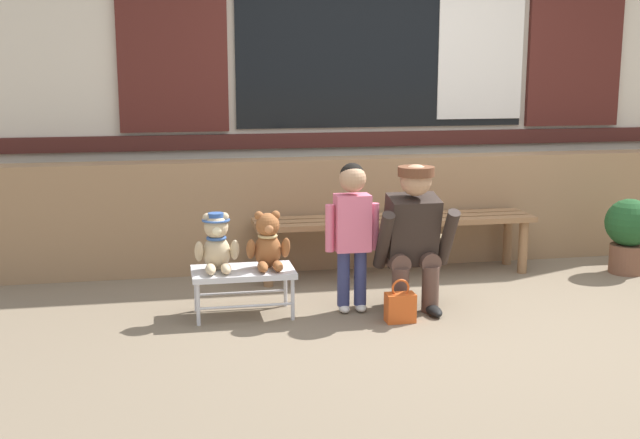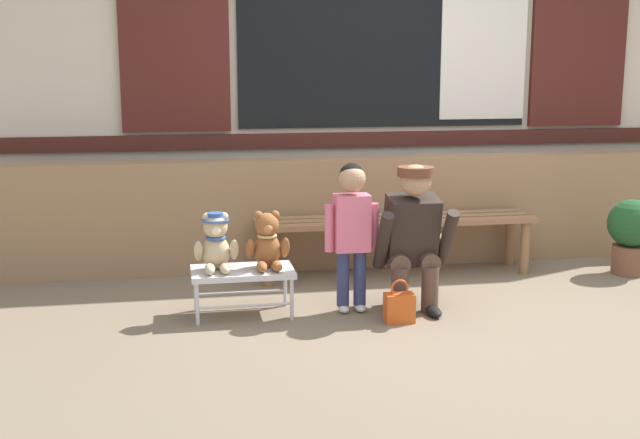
# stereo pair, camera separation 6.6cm
# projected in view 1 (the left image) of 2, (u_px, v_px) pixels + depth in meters

# --- Properties ---
(ground_plane) EXTENTS (60.00, 60.00, 0.00)m
(ground_plane) POSITION_uv_depth(u_px,v_px,m) (457.00, 316.00, 5.10)
(ground_plane) COLOR #756651
(brick_low_wall) EXTENTS (6.72, 0.25, 0.85)m
(brick_low_wall) POSITION_uv_depth(u_px,v_px,m) (395.00, 210.00, 6.39)
(brick_low_wall) COLOR #997551
(brick_low_wall) RESTS_ON ground
(shop_facade) EXTENTS (6.86, 0.26, 3.45)m
(shop_facade) POSITION_uv_depth(u_px,v_px,m) (380.00, 42.00, 6.63)
(shop_facade) COLOR beige
(shop_facade) RESTS_ON ground
(wooden_bench_long) EXTENTS (2.10, 0.40, 0.44)m
(wooden_bench_long) POSITION_uv_depth(u_px,v_px,m) (395.00, 226.00, 6.02)
(wooden_bench_long) COLOR #8E6642
(wooden_bench_long) RESTS_ON ground
(small_display_bench) EXTENTS (0.64, 0.36, 0.30)m
(small_display_bench) POSITION_uv_depth(u_px,v_px,m) (243.00, 275.00, 5.07)
(small_display_bench) COLOR silver
(small_display_bench) RESTS_ON ground
(teddy_bear_with_hat) EXTENTS (0.28, 0.27, 0.36)m
(teddy_bear_with_hat) POSITION_uv_depth(u_px,v_px,m) (217.00, 243.00, 5.00)
(teddy_bear_with_hat) COLOR #CCB289
(teddy_bear_with_hat) RESTS_ON small_display_bench
(teddy_bear_plain) EXTENTS (0.28, 0.26, 0.36)m
(teddy_bear_plain) POSITION_uv_depth(u_px,v_px,m) (268.00, 243.00, 5.06)
(teddy_bear_plain) COLOR #93562D
(teddy_bear_plain) RESTS_ON small_display_bench
(child_standing) EXTENTS (0.35, 0.18, 0.96)m
(child_standing) POSITION_uv_depth(u_px,v_px,m) (352.00, 221.00, 5.10)
(child_standing) COLOR navy
(child_standing) RESTS_ON ground
(adult_crouching) EXTENTS (0.50, 0.49, 0.95)m
(adult_crouching) POSITION_uv_depth(u_px,v_px,m) (414.00, 236.00, 5.17)
(adult_crouching) COLOR brown
(adult_crouching) RESTS_ON ground
(handbag_on_ground) EXTENTS (0.18, 0.11, 0.27)m
(handbag_on_ground) POSITION_uv_depth(u_px,v_px,m) (400.00, 307.00, 4.98)
(handbag_on_ground) COLOR #DB561E
(handbag_on_ground) RESTS_ON ground
(potted_plant) EXTENTS (0.36, 0.36, 0.57)m
(potted_plant) POSITION_uv_depth(u_px,v_px,m) (629.00, 231.00, 6.08)
(potted_plant) COLOR brown
(potted_plant) RESTS_ON ground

